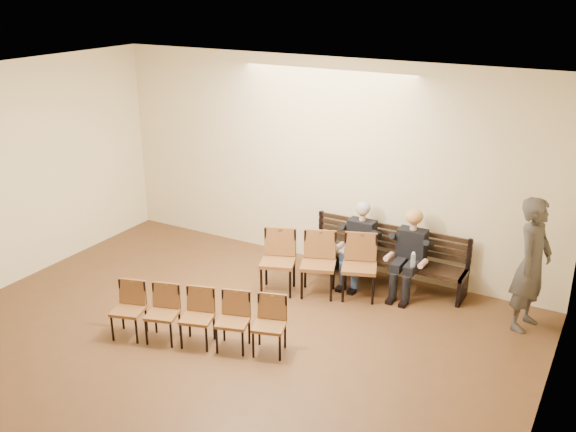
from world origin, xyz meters
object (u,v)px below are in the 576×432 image
object	(u,v)px
seated_woman	(409,255)
chair_row_back	(197,318)
water_bottle	(412,268)
bench	(385,270)
bag	(328,260)
laptop	(351,252)
chair_row_front	(318,265)
passerby	(533,255)
seated_man	(359,244)

from	to	relation	value
seated_woman	chair_row_back	xyz separation A→B (m)	(-1.95, -2.85, -0.24)
water_bottle	bench	bearing A→B (deg)	145.16
bag	bench	bearing A→B (deg)	-5.39
laptop	chair_row_front	world-z (taller)	chair_row_front
bench	water_bottle	world-z (taller)	water_bottle
bag	chair_row_back	bearing A→B (deg)	-98.67
laptop	chair_row_back	world-z (taller)	chair_row_back
water_bottle	passerby	world-z (taller)	passerby
bench	chair_row_back	bearing A→B (deg)	-117.24
chair_row_back	bag	bearing A→B (deg)	64.24
bench	chair_row_front	distance (m)	1.20
chair_row_front	laptop	bearing A→B (deg)	39.79
bench	seated_man	xyz separation A→B (m)	(-0.42, -0.12, 0.42)
seated_man	laptop	xyz separation A→B (m)	(-0.05, -0.22, -0.07)
chair_row_front	chair_row_back	xyz separation A→B (m)	(-0.76, -2.09, -0.11)
seated_woman	chair_row_front	world-z (taller)	seated_woman
passerby	laptop	bearing A→B (deg)	103.34
seated_woman	laptop	size ratio (longest dim) A/B	3.67
water_bottle	bag	xyz separation A→B (m)	(-1.64, 0.50, -0.45)
seated_woman	chair_row_front	xyz separation A→B (m)	(-1.20, -0.75, -0.14)
seated_man	chair_row_front	xyz separation A→B (m)	(-0.35, -0.75, -0.15)
seated_man	passerby	distance (m)	2.70
chair_row_front	bench	bearing A→B (deg)	28.48
chair_row_back	bench	bearing A→B (deg)	45.67
passerby	chair_row_front	xyz separation A→B (m)	(-3.00, -0.55, -0.61)
bench	passerby	distance (m)	2.42
seated_man	seated_woman	size ratio (longest dim) A/B	1.02
seated_man	chair_row_front	world-z (taller)	seated_man
chair_row_back	seated_man	bearing A→B (deg)	51.62
bag	chair_row_front	xyz separation A→B (m)	(0.29, -0.97, 0.37)
water_bottle	passerby	bearing A→B (deg)	2.84
chair_row_front	chair_row_back	world-z (taller)	chair_row_front
passerby	chair_row_back	world-z (taller)	passerby
laptop	passerby	distance (m)	2.75
bench	laptop	distance (m)	0.68
water_bottle	chair_row_front	distance (m)	1.43
laptop	chair_row_back	xyz separation A→B (m)	(-1.06, -2.62, -0.19)
passerby	chair_row_back	size ratio (longest dim) A/B	0.93
seated_woman	water_bottle	bearing A→B (deg)	-61.89
seated_man	passerby	bearing A→B (deg)	-4.32
water_bottle	passerby	size ratio (longest dim) A/B	0.11
seated_woman	passerby	distance (m)	1.88
seated_man	chair_row_front	distance (m)	0.85
bench	water_bottle	distance (m)	0.78
bag	passerby	world-z (taller)	passerby
bench	chair_row_back	size ratio (longest dim) A/B	1.09
laptop	passerby	size ratio (longest dim) A/B	0.16
bag	seated_woman	bearing A→B (deg)	-8.42
bench	water_bottle	bearing A→B (deg)	-34.84
passerby	water_bottle	bearing A→B (deg)	105.66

